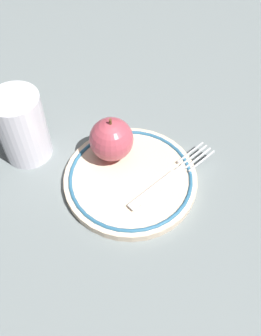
% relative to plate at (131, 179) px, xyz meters
% --- Properties ---
extents(ground_plane, '(2.00, 2.00, 0.00)m').
position_rel_plate_xyz_m(ground_plane, '(0.01, 0.02, -0.01)').
color(ground_plane, slate).
extents(plate, '(0.21, 0.21, 0.02)m').
position_rel_plate_xyz_m(plate, '(0.00, 0.00, 0.00)').
color(plate, beige).
rests_on(plate, ground_plane).
extents(apple_red_whole, '(0.07, 0.07, 0.08)m').
position_rel_plate_xyz_m(apple_red_whole, '(-0.01, -0.05, 0.04)').
color(apple_red_whole, '#B64553').
rests_on(apple_red_whole, plate).
extents(fork, '(0.17, 0.03, 0.00)m').
position_rel_plate_xyz_m(fork, '(-0.04, 0.05, 0.01)').
color(fork, silver).
rests_on(fork, plate).
extents(drinking_glass, '(0.08, 0.08, 0.12)m').
position_rel_plate_xyz_m(drinking_glass, '(0.07, -0.17, 0.05)').
color(drinking_glass, white).
rests_on(drinking_glass, ground_plane).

